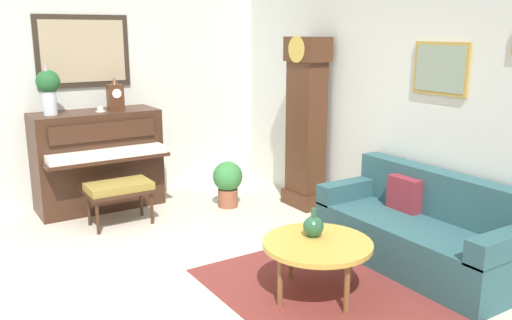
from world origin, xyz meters
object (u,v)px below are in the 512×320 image
at_px(grandfather_clock, 306,128).
at_px(flower_vase, 48,87).
at_px(potted_plant, 228,181).
at_px(couch, 421,232).
at_px(piano_bench, 119,189).
at_px(mantel_clock, 115,95).
at_px(green_jug, 313,226).
at_px(coffee_table, 317,245).
at_px(teacup, 100,110).
at_px(piano, 98,160).

relative_size(grandfather_clock, flower_vase, 3.50).
xyz_separation_m(grandfather_clock, potted_plant, (-0.46, -0.81, -0.64)).
bearing_deg(couch, piano_bench, -141.56).
distance_m(mantel_clock, green_jug, 3.20).
distance_m(coffee_table, mantel_clock, 3.33).
relative_size(piano_bench, grandfather_clock, 0.34).
relative_size(grandfather_clock, coffee_table, 2.31).
bearing_deg(mantel_clock, couch, 28.17).
height_order(green_jug, potted_plant, green_jug).
xyz_separation_m(mantel_clock, teacup, (0.05, -0.20, -0.15)).
bearing_deg(potted_plant, grandfather_clock, 60.59).
relative_size(couch, teacup, 16.38).
distance_m(piano_bench, grandfather_clock, 2.26).
height_order(grandfather_clock, mantel_clock, grandfather_clock).
bearing_deg(green_jug, flower_vase, -156.32).
xyz_separation_m(coffee_table, mantel_clock, (-3.15, -0.55, 0.92)).
height_order(couch, teacup, teacup).
relative_size(piano_bench, coffee_table, 0.80).
distance_m(piano, piano_bench, 0.75).
relative_size(piano_bench, mantel_clock, 1.84).
relative_size(piano, flower_vase, 2.48).
height_order(piano_bench, teacup, teacup).
bearing_deg(mantel_clock, piano, -90.37).
distance_m(piano, mantel_clock, 0.79).
xyz_separation_m(piano_bench, green_jug, (2.32, 0.84, 0.14)).
bearing_deg(piano, grandfather_clock, 59.09).
bearing_deg(piano, coffee_table, 14.29).
xyz_separation_m(grandfather_clock, teacup, (-1.22, -2.07, 0.23)).
bearing_deg(piano, couch, 31.59).
relative_size(coffee_table, potted_plant, 1.57).
xyz_separation_m(couch, teacup, (-3.14, -1.92, 0.88)).
relative_size(coffee_table, green_jug, 3.67).
bearing_deg(piano_bench, grandfather_clock, 75.51).
relative_size(piano, teacup, 12.41).
bearing_deg(green_jug, mantel_clock, -169.04).
relative_size(piano, piano_bench, 2.06).
bearing_deg(piano, mantel_clock, 89.63).
bearing_deg(green_jug, potted_plant, 168.23).
height_order(piano_bench, coffee_table, piano_bench).
height_order(piano, potted_plant, piano).
bearing_deg(flower_vase, mantel_clock, 89.96).
relative_size(grandfather_clock, potted_plant, 3.62).
height_order(piano, teacup, teacup).
relative_size(grandfather_clock, mantel_clock, 5.34).
bearing_deg(teacup, flower_vase, -95.57).
xyz_separation_m(grandfather_clock, coffee_table, (1.88, -1.32, -0.54)).
bearing_deg(couch, mantel_clock, -151.83).
height_order(teacup, green_jug, teacup).
height_order(piano_bench, green_jug, green_jug).
height_order(coffee_table, mantel_clock, mantel_clock).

